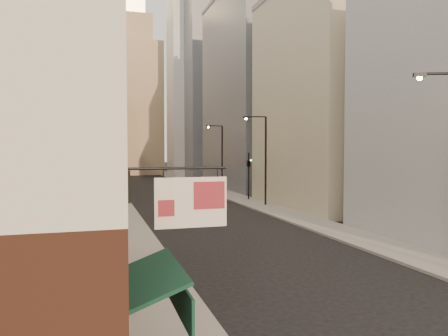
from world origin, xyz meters
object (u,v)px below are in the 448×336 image
at_px(traffic_light_right, 249,163).
at_px(streetlamp_far, 221,154).
at_px(white_tower, 190,82).
at_px(streetlamp_mid, 263,155).
at_px(traffic_light_left, 117,167).
at_px(clock_tower, 127,94).

bearing_deg(traffic_light_right, streetlamp_far, -67.52).
bearing_deg(traffic_light_right, white_tower, -72.57).
distance_m(streetlamp_mid, traffic_light_right, 4.74).
bearing_deg(streetlamp_far, traffic_light_right, -93.83).
relative_size(streetlamp_mid, streetlamp_far, 1.01).
height_order(streetlamp_mid, traffic_light_left, streetlamp_mid).
distance_m(clock_tower, streetlamp_mid, 62.15).
bearing_deg(white_tower, traffic_light_left, -114.16).
height_order(streetlamp_mid, traffic_light_right, streetlamp_mid).
bearing_deg(traffic_light_right, traffic_light_left, -3.63).
xyz_separation_m(traffic_light_left, traffic_light_right, (12.97, -6.09, 0.50)).
relative_size(clock_tower, streetlamp_far, 5.39).
bearing_deg(clock_tower, traffic_light_right, -81.81).
relative_size(traffic_light_left, traffic_light_right, 1.00).
distance_m(streetlamp_far, traffic_light_left, 13.42).
relative_size(clock_tower, white_tower, 1.08).
height_order(traffic_light_left, traffic_light_right, same).
relative_size(clock_tower, streetlamp_mid, 5.33).
bearing_deg(streetlamp_mid, traffic_light_right, 99.35).
relative_size(white_tower, streetlamp_far, 4.98).
relative_size(white_tower, traffic_light_left, 8.30).
xyz_separation_m(white_tower, traffic_light_left, (-15.96, -35.58, -15.21)).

